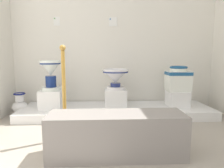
% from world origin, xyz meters
% --- Properties ---
extents(wall_back, '(3.60, 0.06, 3.25)m').
position_xyz_m(wall_back, '(1.70, 3.01, 1.62)').
color(wall_back, white).
rests_on(wall_back, ground_plane).
extents(display_platform, '(2.89, 0.81, 0.13)m').
position_xyz_m(display_platform, '(1.70, 2.56, 0.07)').
color(display_platform, white).
rests_on(display_platform, ground_plane).
extents(plinth_block_rightmost, '(0.32, 0.36, 0.27)m').
position_xyz_m(plinth_block_rightmost, '(0.72, 2.53, 0.27)').
color(plinth_block_rightmost, white).
rests_on(plinth_block_rightmost, display_platform).
extents(antique_toilet_rightmost, '(0.32, 0.32, 0.44)m').
position_xyz_m(antique_toilet_rightmost, '(0.72, 2.53, 0.69)').
color(antique_toilet_rightmost, white).
rests_on(antique_toilet_rightmost, plinth_block_rightmost).
extents(plinth_block_tall_cobalt, '(0.33, 0.29, 0.27)m').
position_xyz_m(plinth_block_tall_cobalt, '(1.69, 2.60, 0.26)').
color(plinth_block_tall_cobalt, white).
rests_on(plinth_block_tall_cobalt, display_platform).
extents(antique_toilet_tall_cobalt, '(0.40, 0.40, 0.32)m').
position_xyz_m(antique_toilet_tall_cobalt, '(1.69, 2.60, 0.60)').
color(antique_toilet_tall_cobalt, white).
rests_on(antique_toilet_tall_cobalt, plinth_block_tall_cobalt).
extents(plinth_block_broad_patterned, '(0.30, 0.34, 0.24)m').
position_xyz_m(plinth_block_broad_patterned, '(2.65, 2.55, 0.25)').
color(plinth_block_broad_patterned, white).
rests_on(plinth_block_broad_patterned, display_platform).
extents(antique_toilet_broad_patterned, '(0.36, 0.27, 0.38)m').
position_xyz_m(antique_toilet_broad_patterned, '(2.65, 2.55, 0.57)').
color(antique_toilet_broad_patterned, white).
rests_on(antique_toilet_broad_patterned, plinth_block_broad_patterned).
extents(info_placard_first, '(0.10, 0.01, 0.14)m').
position_xyz_m(info_placard_first, '(0.74, 2.98, 1.48)').
color(info_placard_first, white).
extents(info_placard_second, '(0.14, 0.01, 0.15)m').
position_xyz_m(info_placard_second, '(1.67, 2.98, 1.48)').
color(info_placard_second, white).
extents(decorative_vase_spare, '(0.24, 0.24, 0.35)m').
position_xyz_m(decorative_vase_spare, '(0.20, 2.63, 0.15)').
color(decorative_vase_spare, navy).
rests_on(decorative_vase_spare, ground_plane).
extents(stanchion_post_near_left, '(0.27, 0.27, 1.03)m').
position_xyz_m(stanchion_post_near_left, '(1.07, 1.66, 0.29)').
color(stanchion_post_near_left, gold).
rests_on(stanchion_post_near_left, ground_plane).
extents(museum_bench, '(1.22, 0.36, 0.40)m').
position_xyz_m(museum_bench, '(1.61, 1.26, 0.20)').
color(museum_bench, gray).
rests_on(museum_bench, ground_plane).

